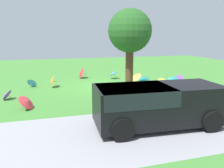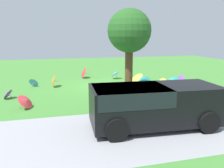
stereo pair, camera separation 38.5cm
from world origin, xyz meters
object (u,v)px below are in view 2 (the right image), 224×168
(parasol_yellow_0, at_px, (137,77))
(park_bench, at_px, (174,91))
(parasol_teal_0, at_px, (145,83))
(parasol_orange_0, at_px, (53,81))
(parasol_yellow_1, at_px, (162,81))
(parasol_purple_1, at_px, (7,93))
(van_dark, at_px, (150,103))
(parasol_purple_0, at_px, (180,80))
(parasol_blue_1, at_px, (34,82))
(parasol_blue_0, at_px, (115,73))
(shade_tree, at_px, (129,32))
(parasol_red_0, at_px, (83,73))
(parasol_teal_1, at_px, (175,83))
(parasol_red_1, at_px, (26,101))

(parasol_yellow_0, bearing_deg, park_bench, 95.81)
(parasol_teal_0, relative_size, parasol_orange_0, 0.97)
(parasol_yellow_1, xyz_separation_m, parasol_purple_1, (9.58, 1.11, 0.04))
(van_dark, distance_m, parasol_purple_0, 7.63)
(parasol_teal_0, distance_m, parasol_yellow_0, 1.81)
(park_bench, relative_size, parasol_blue_1, 2.15)
(parasol_teal_0, height_order, parasol_blue_0, parasol_teal_0)
(shade_tree, relative_size, parasol_purple_0, 5.64)
(parasol_yellow_1, bearing_deg, parasol_blue_1, -11.13)
(parasol_red_0, relative_size, parasol_blue_1, 1.21)
(shade_tree, relative_size, parasol_yellow_1, 6.32)
(parasol_teal_0, relative_size, parasol_purple_0, 1.02)
(shade_tree, distance_m, parasol_orange_0, 6.29)
(shade_tree, xyz_separation_m, parasol_teal_0, (-1.75, -1.91, -3.04))
(parasol_blue_1, distance_m, parasol_purple_1, 3.00)
(parasol_red_0, distance_m, parasol_orange_0, 3.57)
(parasol_purple_1, bearing_deg, parasol_blue_1, -113.02)
(park_bench, distance_m, parasol_red_0, 8.32)
(parasol_red_0, xyz_separation_m, parasol_teal_1, (-4.99, 5.44, -0.02))
(van_dark, height_order, parasol_blue_0, van_dark)
(parasol_yellow_1, bearing_deg, parasol_teal_1, 94.03)
(parasol_yellow_0, xyz_separation_m, parasol_blue_1, (6.93, -0.64, -0.13))
(parasol_red_0, xyz_separation_m, parasol_orange_0, (2.30, 2.72, -0.02))
(parasol_teal_0, xyz_separation_m, parasol_orange_0, (5.62, -2.03, 0.02))
(van_dark, height_order, parasol_teal_0, van_dark)
(parasol_teal_1, relative_size, parasol_blue_1, 1.21)
(parasol_purple_0, distance_m, parasol_purple_1, 10.56)
(van_dark, distance_m, parasol_purple_1, 7.96)
(shade_tree, distance_m, parasol_blue_0, 6.53)
(parasol_blue_0, bearing_deg, parasol_yellow_0, 116.68)
(parasol_yellow_0, xyz_separation_m, parasol_blue_0, (1.02, -2.03, 0.01))
(parasol_red_1, xyz_separation_m, parasol_purple_0, (-9.37, -2.57, 0.00))
(parasol_orange_0, xyz_separation_m, parasol_blue_1, (1.21, -0.42, -0.12))
(van_dark, relative_size, parasol_orange_0, 5.46)
(parasol_purple_1, bearing_deg, parasol_yellow_0, -165.34)
(parasol_yellow_0, xyz_separation_m, parasol_orange_0, (5.71, -0.23, -0.01))
(parasol_blue_1, xyz_separation_m, parasol_purple_1, (1.17, 2.76, -0.02))
(parasol_red_1, xyz_separation_m, parasol_orange_0, (-1.22, -4.41, 0.05))
(park_bench, bearing_deg, parasol_orange_0, -37.02)
(parasol_blue_1, bearing_deg, parasol_red_0, -146.75)
(parasol_red_1, distance_m, parasol_purple_0, 9.72)
(park_bench, xyz_separation_m, shade_tree, (2.30, -0.71, 2.99))
(van_dark, bearing_deg, parasol_blue_1, -60.63)
(parasol_teal_1, relative_size, parasol_orange_0, 1.08)
(parasol_red_1, xyz_separation_m, parasol_blue_0, (-5.91, -6.21, 0.07))
(parasol_blue_0, relative_size, parasol_yellow_1, 1.35)
(shade_tree, bearing_deg, parasol_red_1, 5.28)
(shade_tree, bearing_deg, parasol_blue_1, -40.60)
(parasol_teal_0, bearing_deg, van_dark, 68.85)
(parasol_red_1, xyz_separation_m, parasol_teal_0, (-6.84, -2.38, 0.03))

